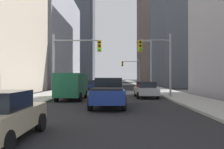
{
  "coord_description": "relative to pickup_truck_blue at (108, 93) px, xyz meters",
  "views": [
    {
      "loc": [
        0.42,
        -2.79,
        1.93
      ],
      "look_at": [
        0.0,
        21.46,
        2.22
      ],
      "focal_mm": 38.35,
      "sensor_mm": 36.0,
      "label": 1
    }
  ],
  "objects": [
    {
      "name": "sidewalk_left",
      "position": [
        -6.56,
        37.12,
        -0.86
      ],
      "size": [
        3.54,
        160.0,
        0.15
      ],
      "primitive_type": "cube",
      "color": "#9E9E99",
      "rests_on": "ground"
    },
    {
      "name": "sidewalk_right",
      "position": [
        6.77,
        37.12,
        -0.86
      ],
      "size": [
        3.54,
        160.0,
        0.15
      ],
      "primitive_type": "cube",
      "color": "#9E9E99",
      "rests_on": "ground"
    },
    {
      "name": "pickup_truck_blue",
      "position": [
        0.0,
        0.0,
        0.0
      ],
      "size": [
        2.2,
        5.43,
        1.9
      ],
      "color": "navy",
      "rests_on": "ground"
    },
    {
      "name": "cargo_van_green",
      "position": [
        -3.28,
        4.91,
        0.35
      ],
      "size": [
        2.16,
        5.25,
        2.26
      ],
      "color": "#195938",
      "rests_on": "ground"
    },
    {
      "name": "sedan_silver",
      "position": [
        3.35,
        6.97,
        -0.16
      ],
      "size": [
        1.96,
        4.27,
        1.52
      ],
      "color": "#B7BABF",
      "rests_on": "ground"
    },
    {
      "name": "sedan_red",
      "position": [
        0.21,
        20.89,
        -0.16
      ],
      "size": [
        1.95,
        4.24,
        1.52
      ],
      "color": "maroon",
      "rests_on": "ground"
    },
    {
      "name": "sedan_navy",
      "position": [
        -3.28,
        21.73,
        -0.16
      ],
      "size": [
        1.95,
        4.26,
        1.52
      ],
      "color": "#141E4C",
      "rests_on": "ground"
    },
    {
      "name": "sedan_grey",
      "position": [
        0.04,
        28.08,
        -0.16
      ],
      "size": [
        1.95,
        4.23,
        1.52
      ],
      "color": "slate",
      "rests_on": "ground"
    },
    {
      "name": "traffic_signal_near_left",
      "position": [
        -3.39,
        6.69,
        3.15
      ],
      "size": [
        4.62,
        0.44,
        6.0
      ],
      "color": "gray",
      "rests_on": "ground"
    },
    {
      "name": "traffic_signal_near_right",
      "position": [
        4.31,
        6.69,
        3.08
      ],
      "size": [
        3.1,
        0.44,
        6.0
      ],
      "color": "gray",
      "rests_on": "ground"
    },
    {
      "name": "traffic_signal_far_right",
      "position": [
        3.9,
        36.54,
        3.12
      ],
      "size": [
        3.97,
        0.44,
        6.0
      ],
      "color": "gray",
      "rests_on": "ground"
    },
    {
      "name": "street_lamp_right",
      "position": [
        5.34,
        19.91,
        3.59
      ],
      "size": [
        2.29,
        0.32,
        7.5
      ],
      "color": "gray",
      "rests_on": "ground"
    },
    {
      "name": "building_left_mid_office",
      "position": [
        -16.76,
        36.51,
        9.34
      ],
      "size": [
        14.12,
        29.49,
        20.55
      ],
      "primitive_type": "cube",
      "color": "#93939E",
      "rests_on": "ground"
    },
    {
      "name": "building_left_far_tower",
      "position": [
        -20.51,
        78.85,
        29.29
      ],
      "size": [
        23.47,
        22.5,
        60.46
      ],
      "primitive_type": "cube",
      "color": "#4C515B",
      "rests_on": "ground"
    },
    {
      "name": "building_right_mid_block",
      "position": [
        22.05,
        37.52,
        14.5
      ],
      "size": [
        25.12,
        18.04,
        30.86
      ],
      "primitive_type": "cube",
      "color": "#4C515B",
      "rests_on": "ground"
    },
    {
      "name": "building_right_far_highrise",
      "position": [
        16.61,
        75.33,
        28.88
      ],
      "size": [
        14.85,
        18.02,
        59.62
      ],
      "primitive_type": "cube",
      "color": "#66564C",
      "rests_on": "ground"
    }
  ]
}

